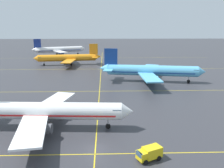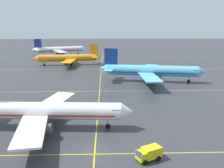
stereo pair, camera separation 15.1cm
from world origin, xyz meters
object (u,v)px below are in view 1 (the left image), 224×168
at_px(airliner_third_row, 68,58).
at_px(airliner_far_left_stand, 59,50).
at_px(airliner_second_row, 151,71).
at_px(service_truck_red_van, 149,153).
at_px(airliner_front_gate, 47,111).

bearing_deg(airliner_third_row, airliner_far_left_stand, 106.87).
height_order(airliner_second_row, service_truck_red_van, airliner_second_row).
height_order(airliner_second_row, airliner_far_left_stand, airliner_second_row).
bearing_deg(airliner_third_row, airliner_front_gate, -84.93).
relative_size(airliner_front_gate, airliner_second_row, 0.91).
relative_size(airliner_far_left_stand, service_truck_red_van, 7.85).
bearing_deg(airliner_second_row, airliner_front_gate, -125.78).
relative_size(airliner_front_gate, airliner_far_left_stand, 1.01).
height_order(airliner_second_row, airliner_third_row, airliner_second_row).
relative_size(airliner_third_row, airliner_far_left_stand, 0.99).
bearing_deg(airliner_front_gate, airliner_far_left_stand, 99.12).
bearing_deg(airliner_second_row, airliner_far_left_stand, 121.78).
height_order(airliner_far_left_stand, service_truck_red_van, airliner_far_left_stand).
height_order(airliner_front_gate, airliner_third_row, airliner_front_gate).
xyz_separation_m(airliner_third_row, airliner_far_left_stand, (-11.98, 39.53, 0.14)).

